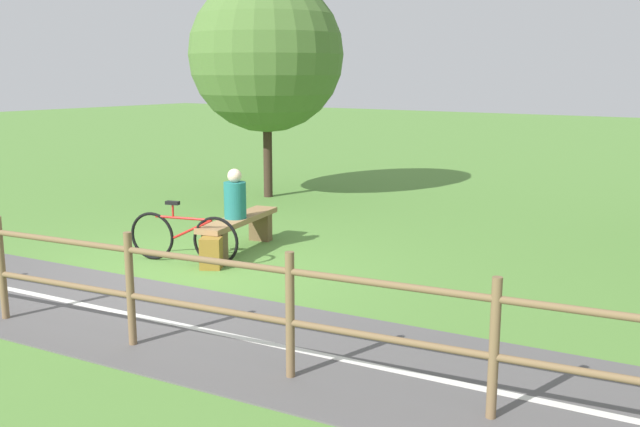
% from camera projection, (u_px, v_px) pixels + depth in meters
% --- Properties ---
extents(ground_plane, '(80.00, 80.00, 0.00)m').
position_uv_depth(ground_plane, '(188.00, 272.00, 9.65)').
color(ground_plane, '#548438').
extents(paved_path, '(5.99, 36.05, 0.02)m').
position_uv_depth(paved_path, '(406.00, 374.00, 6.37)').
color(paved_path, '#565454').
rests_on(paved_path, ground_plane).
extents(path_centre_line, '(3.38, 31.84, 0.00)m').
position_uv_depth(path_centre_line, '(406.00, 373.00, 6.37)').
color(path_centre_line, silver).
rests_on(path_centre_line, paved_path).
extents(bench, '(1.97, 0.79, 0.52)m').
position_uv_depth(bench, '(239.00, 227.00, 10.76)').
color(bench, '#937047').
rests_on(bench, ground_plane).
extents(person_seated, '(0.39, 0.39, 0.74)m').
position_uv_depth(person_seated, '(235.00, 197.00, 10.58)').
color(person_seated, '#1E6B66').
rests_on(person_seated, bench).
extents(bicycle, '(0.51, 1.66, 0.88)m').
position_uv_depth(bicycle, '(183.00, 237.00, 10.08)').
color(bicycle, black).
rests_on(bicycle, ground_plane).
extents(backpack, '(0.37, 0.37, 0.43)m').
position_uv_depth(backpack, '(211.00, 253.00, 9.80)').
color(backpack, olive).
rests_on(backpack, ground_plane).
extents(fence_roadside, '(1.69, 10.54, 1.15)m').
position_uv_depth(fence_roadside, '(130.00, 280.00, 6.92)').
color(fence_roadside, brown).
rests_on(fence_roadside, ground_plane).
extents(tree_near_bench, '(3.25, 3.25, 4.66)m').
position_uv_depth(tree_near_bench, '(266.00, 55.00, 14.97)').
color(tree_near_bench, '#38281E').
rests_on(tree_near_bench, ground_plane).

